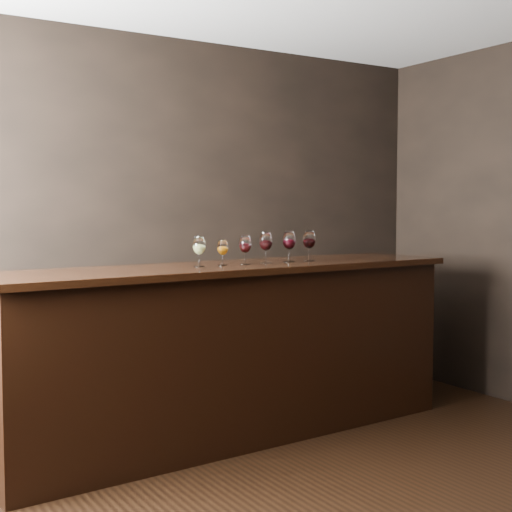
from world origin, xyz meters
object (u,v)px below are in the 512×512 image
glass_amber (223,248)px  glass_red_d (309,240)px  glass_red_b (266,242)px  glass_red_c (289,241)px  glass_red_a (245,245)px  bar_counter (232,354)px  glass_white (199,246)px  back_bar_shelf (118,364)px

glass_amber → glass_red_d: glass_red_d is taller
glass_amber → glass_red_b: 0.35m
glass_red_b → glass_red_c: (0.18, -0.01, 0.00)m
glass_amber → glass_red_a: size_ratio=0.88×
bar_counter → glass_white: 0.77m
back_bar_shelf → glass_red_a: size_ratio=12.30×
bar_counter → back_bar_shelf: bar_counter is taller
glass_white → glass_amber: size_ratio=1.14×
bar_counter → glass_red_a: glass_red_a is taller
glass_amber → glass_red_d: (0.72, 0.03, 0.03)m
glass_white → glass_red_c: size_ratio=0.90×
glass_white → glass_amber: bearing=4.9°
glass_red_a → glass_red_c: size_ratio=0.89×
glass_red_b → glass_red_c: glass_red_c is taller
glass_amber → glass_red_b: glass_red_b is taller
glass_red_d → glass_red_b: bearing=-178.5°
glass_white → glass_red_a: (0.34, 0.01, -0.00)m
glass_red_b → glass_red_c: bearing=-3.6°
bar_counter → glass_red_d: glass_red_d is taller
bar_counter → glass_red_a: (0.09, -0.03, 0.72)m
bar_counter → glass_amber: bearing=-168.7°
back_bar_shelf → glass_red_a: bearing=-49.1°
glass_red_c → glass_red_b: bearing=176.4°
glass_white → glass_red_d: size_ratio=0.89×
glass_red_b → glass_red_d: (0.37, 0.01, 0.00)m
bar_counter → glass_white: (-0.26, -0.04, 0.73)m
glass_white → glass_red_b: 0.53m
back_bar_shelf → glass_red_b: (0.80, -0.68, 0.87)m
glass_white → glass_red_b: bearing=4.4°
glass_white → glass_red_d: glass_red_d is taller
back_bar_shelf → glass_amber: size_ratio=13.93×
back_bar_shelf → glass_white: (0.27, -0.72, 0.86)m
glass_white → glass_amber: (0.18, 0.02, -0.02)m
glass_amber → glass_red_a: glass_red_a is taller
glass_red_a → bar_counter: bearing=163.3°
glass_red_a → glass_red_c: (0.36, 0.02, 0.02)m
glass_white → glass_amber: glass_white is taller
back_bar_shelf → glass_red_b: size_ratio=11.16×
glass_red_a → glass_red_c: 0.36m
glass_amber → glass_red_d: 0.72m
glass_amber → glass_red_b: size_ratio=0.80×
back_bar_shelf → glass_red_c: 1.49m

